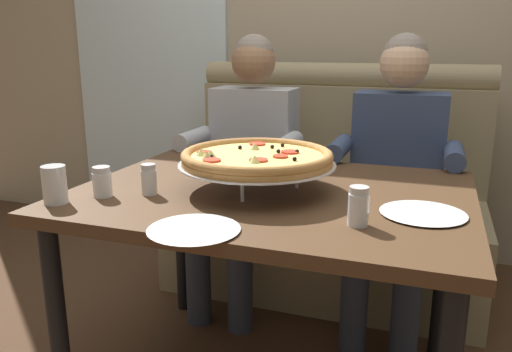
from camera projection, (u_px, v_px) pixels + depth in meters
name	position (u px, v px, depth m)	size (l,w,h in m)	color
back_wall_with_window	(354.00, 13.00, 2.92)	(6.00, 0.12, 2.80)	tan
window_panel	(147.00, 16.00, 3.28)	(1.10, 0.02, 2.80)	white
booth_bench	(327.00, 208.00, 2.65)	(1.54, 0.78, 1.13)	#998966
dining_table	(272.00, 214.00, 1.71)	(1.28, 0.97, 0.76)	#4C331E
diner_left	(247.00, 155.00, 2.44)	(0.54, 0.64, 1.27)	#2D3342
diner_right	(396.00, 166.00, 2.22)	(0.54, 0.64, 1.27)	#2D3342
pizza	(257.00, 158.00, 1.66)	(0.52, 0.52, 0.14)	silver
shaker_oregano	(102.00, 184.00, 1.61)	(0.06, 0.06, 0.10)	white
shaker_pepper_flakes	(149.00, 182.00, 1.63)	(0.05, 0.05, 0.10)	white
shaker_parmesan	(358.00, 209.00, 1.35)	(0.06, 0.06, 0.11)	white
plate_near_left	(423.00, 211.00, 1.44)	(0.24, 0.24, 0.02)	white
plate_near_right	(194.00, 227.00, 1.32)	(0.24, 0.24, 0.02)	white
drinking_glass	(55.00, 187.00, 1.54)	(0.07, 0.07, 0.12)	silver
patio_chair	(215.00, 134.00, 4.11)	(0.43, 0.43, 0.86)	black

